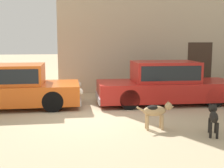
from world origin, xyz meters
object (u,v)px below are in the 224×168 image
parked_sedan_nearest (15,86)px  stray_dog_spotted (156,111)px  parked_sedan_second (165,83)px  stray_dog_tan (213,116)px

parked_sedan_nearest → stray_dog_spotted: bearing=-37.6°
parked_sedan_nearest → stray_dog_spotted: 4.90m
stray_dog_spotted → parked_sedan_second: bearing=69.4°
parked_sedan_nearest → stray_dog_tan: size_ratio=4.28×
stray_dog_tan → stray_dog_spotted: bearing=87.6°
parked_sedan_second → stray_dog_tan: (0.03, -3.44, -0.28)m
parked_sedan_nearest → stray_dog_spotted: parked_sedan_nearest is taller
parked_sedan_nearest → stray_dog_tan: 6.20m
parked_sedan_second → stray_dog_spotted: bearing=-111.2°
parked_sedan_nearest → parked_sedan_second: (5.04, -0.12, 0.02)m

